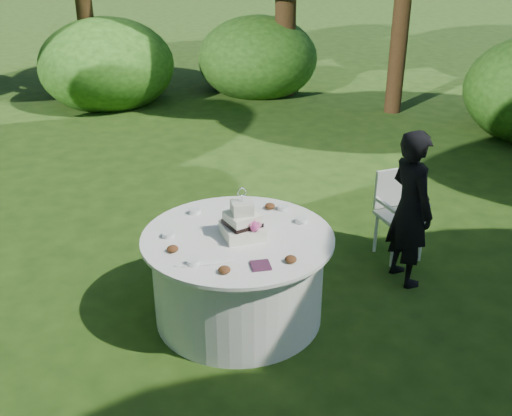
% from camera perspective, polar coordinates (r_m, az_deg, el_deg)
% --- Properties ---
extents(ground, '(80.00, 80.00, 0.00)m').
position_cam_1_polar(ground, '(5.22, -1.64, -10.13)').
color(ground, '#1E3B10').
rests_on(ground, ground).
extents(napkins, '(0.14, 0.14, 0.02)m').
position_cam_1_polar(napkins, '(4.38, 0.44, -5.49)').
color(napkins, '#4A203A').
rests_on(napkins, table).
extents(feather_plume, '(0.48, 0.07, 0.01)m').
position_cam_1_polar(feather_plume, '(4.43, -4.82, -5.23)').
color(feather_plume, white).
rests_on(feather_plume, table).
extents(guest, '(0.44, 0.59, 1.47)m').
position_cam_1_polar(guest, '(5.53, 14.49, -0.03)').
color(guest, black).
rests_on(guest, ground).
extents(table, '(1.56, 1.56, 0.77)m').
position_cam_1_polar(table, '(5.00, -1.70, -6.49)').
color(table, silver).
rests_on(table, ground).
extents(cake, '(0.35, 0.35, 0.42)m').
position_cam_1_polar(cake, '(4.75, -1.28, -1.48)').
color(cake, silver).
rests_on(cake, table).
extents(chair, '(0.46, 0.45, 0.88)m').
position_cam_1_polar(chair, '(6.06, 13.29, 0.11)').
color(chair, silver).
rests_on(chair, ground).
extents(votives, '(1.21, 0.96, 0.04)m').
position_cam_1_polar(votives, '(4.92, -2.52, -1.72)').
color(votives, white).
rests_on(votives, table).
extents(petal_cups, '(0.98, 1.08, 0.05)m').
position_cam_1_polar(petal_cups, '(4.63, -1.49, -3.44)').
color(petal_cups, '#562D16').
rests_on(petal_cups, table).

